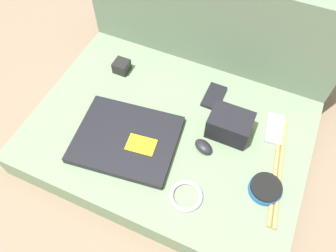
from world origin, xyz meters
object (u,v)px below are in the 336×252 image
computer_mouse (203,147)px  charger_brick (122,66)px  laptop (126,139)px  camera_pouch (230,125)px  speaker_puck (265,189)px  phone_silver (214,96)px  phone_black (274,129)px

computer_mouse → charger_brick: 0.44m
laptop → camera_pouch: 0.33m
speaker_puck → phone_silver: speaker_puck is taller
computer_mouse → speaker_puck: (0.21, -0.06, 0.00)m
phone_black → charger_brick: (-0.58, 0.03, 0.02)m
speaker_puck → charger_brick: bearing=157.5°
charger_brick → camera_pouch: bearing=-12.7°
speaker_puck → charger_brick: charger_brick is taller
speaker_puck → phone_black: bearing=96.4°
phone_black → charger_brick: bearing=169.5°
charger_brick → computer_mouse: bearing=-26.0°
charger_brick → speaker_puck: bearing=-22.5°
laptop → phone_silver: (0.20, 0.28, -0.01)m
charger_brick → phone_black: bearing=-3.0°
computer_mouse → phone_silver: computer_mouse is taller
phone_silver → camera_pouch: size_ratio=0.82×
speaker_puck → phone_silver: 0.37m
laptop → phone_black: bearing=21.6°
computer_mouse → charger_brick: (-0.40, 0.19, 0.01)m
computer_mouse → phone_black: (0.19, 0.16, -0.01)m
phone_silver → phone_black: size_ratio=0.90×
laptop → speaker_puck: 0.45m
speaker_puck → charger_brick: 0.66m
camera_pouch → speaker_puck: bearing=-43.0°
phone_black → charger_brick: 0.59m
computer_mouse → speaker_puck: speaker_puck is taller
speaker_puck → camera_pouch: 0.22m
laptop → camera_pouch: size_ratio=2.62×
laptop → computer_mouse: 0.25m
camera_pouch → charger_brick: camera_pouch is taller
laptop → speaker_puck: speaker_puck is taller
laptop → computer_mouse: (0.23, 0.07, 0.00)m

